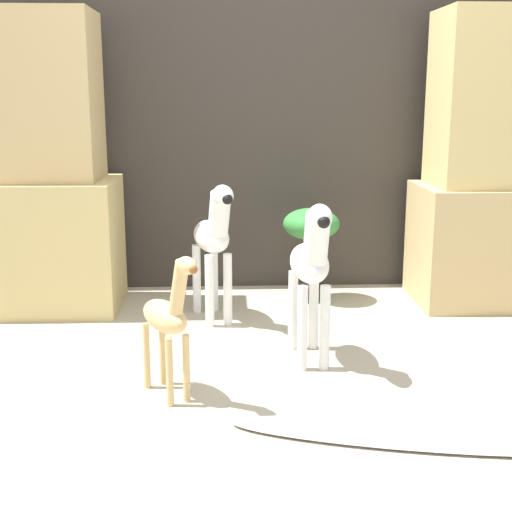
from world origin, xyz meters
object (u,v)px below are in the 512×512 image
object	(u,v)px
potted_palm_front	(311,233)
surfboard	(405,435)
zebra_right	(311,265)
giraffe_figurine	(168,317)
zebra_left	(214,238)

from	to	relation	value
potted_palm_front	surfboard	world-z (taller)	potted_palm_front
zebra_right	potted_palm_front	world-z (taller)	zebra_right
zebra_right	giraffe_figurine	world-z (taller)	zebra_right
zebra_right	zebra_left	xyz separation A→B (m)	(-0.41, 0.59, 0.00)
zebra_left	surfboard	size ratio (longest dim) A/B	0.58
zebra_left	giraffe_figurine	distance (m)	0.94
zebra_left	potted_palm_front	bearing A→B (deg)	33.49
giraffe_figurine	potted_palm_front	xyz separation A→B (m)	(0.69, 1.27, 0.06)
giraffe_figurine	surfboard	size ratio (longest dim) A/B	0.47
giraffe_figurine	potted_palm_front	size ratio (longest dim) A/B	1.12
zebra_right	zebra_left	world-z (taller)	same
zebra_right	potted_palm_front	bearing A→B (deg)	83.01
potted_palm_front	zebra_right	bearing A→B (deg)	-96.99
giraffe_figurine	zebra_right	bearing A→B (deg)	29.82
giraffe_figurine	surfboard	world-z (taller)	giraffe_figurine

